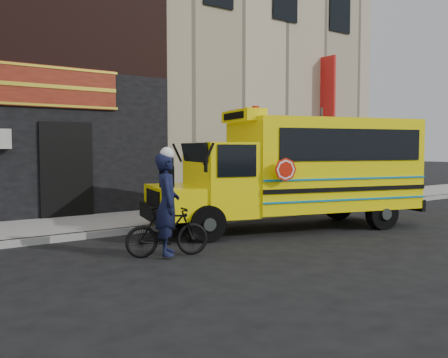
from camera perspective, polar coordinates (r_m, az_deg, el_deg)
ground at (r=11.44m, az=7.44°, el=-6.64°), size 120.00×120.00×0.00m
curb at (r=13.40m, az=-0.33°, el=-4.78°), size 40.00×0.20×0.15m
sidewalk at (r=14.62m, az=-3.82°, el=-4.08°), size 40.00×3.00×0.15m
building at (r=20.53m, az=-13.99°, el=15.02°), size 20.00×10.70×12.00m
school_bus at (r=12.69m, az=8.77°, el=1.21°), size 7.22×3.88×2.92m
sign_pole at (r=15.54m, az=11.04°, el=2.64°), size 0.14×0.27×3.25m
bicycle at (r=9.39m, az=-6.50°, el=-5.98°), size 1.62×0.92×0.94m
cyclist at (r=9.27m, az=-6.50°, el=-3.17°), size 0.72×0.82×1.88m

